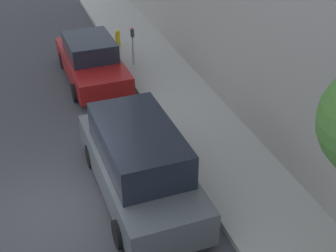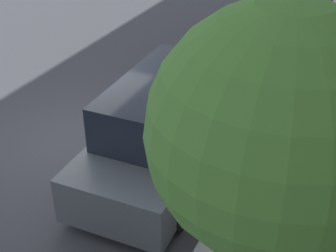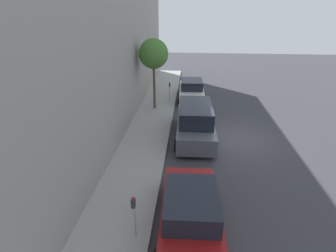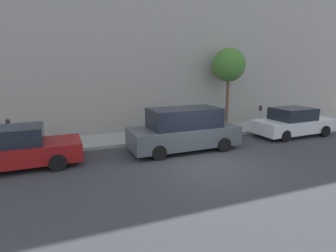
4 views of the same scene
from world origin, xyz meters
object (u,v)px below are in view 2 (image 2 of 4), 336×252
parked_minivan_second (169,126)px  fire_hydrant (331,20)px  street_tree (276,135)px  parked_sedan_third (267,29)px  parking_meter_far (327,22)px

parked_minivan_second → fire_hydrant: (1.74, 9.09, -0.43)m
parked_minivan_second → street_tree: 5.67m
parked_sedan_third → parking_meter_far: size_ratio=3.16×
parked_minivan_second → parking_meter_far: parked_minivan_second is taller
parking_meter_far → street_tree: size_ratio=0.31×
parking_meter_far → fire_hydrant: (-0.10, 1.99, -0.54)m
parked_minivan_second → parked_sedan_third: 6.68m
parked_sedan_third → street_tree: 11.44m
street_tree → fire_hydrant: size_ratio=6.70×
parking_meter_far → fire_hydrant: size_ratio=2.09×
parked_minivan_second → parking_meter_far: bearing=75.5°
parked_sedan_third → fire_hydrant: (1.55, 2.41, -0.23)m
street_tree → fire_hydrant: bearing=94.3°
street_tree → parked_sedan_third: bearing=103.4°
parking_meter_far → street_tree: 11.52m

